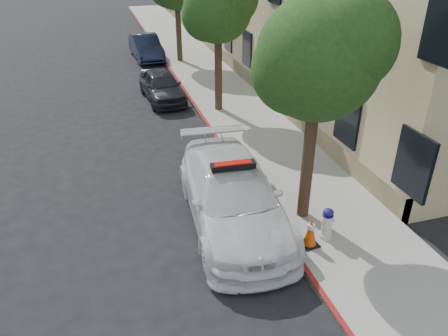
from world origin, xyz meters
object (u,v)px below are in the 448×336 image
at_px(police_car, 233,196).
at_px(traffic_cone, 311,232).
at_px(fire_hydrant, 327,224).
at_px(parked_car_far, 146,47).
at_px(parked_car_mid, 162,86).

bearing_deg(police_car, traffic_cone, -44.79).
relative_size(police_car, fire_hydrant, 6.99).
relative_size(parked_car_far, fire_hydrant, 5.11).
bearing_deg(police_car, parked_car_far, 93.79).
relative_size(police_car, traffic_cone, 7.34).
distance_m(parked_car_mid, fire_hydrant, 11.42).
xyz_separation_m(parked_car_far, traffic_cone, (1.30, -18.69, -0.15)).
distance_m(police_car, traffic_cone, 2.14).
height_order(parked_car_far, fire_hydrant, parked_car_far).
relative_size(police_car, parked_car_mid, 1.50).
xyz_separation_m(police_car, parked_car_mid, (-0.19, 9.79, -0.16)).
height_order(parked_car_mid, parked_car_far, parked_car_far).
bearing_deg(parked_car_far, parked_car_mid, -95.41).
bearing_deg(traffic_cone, parked_car_mid, 97.94).
bearing_deg(parked_car_far, fire_hydrant, -87.56).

